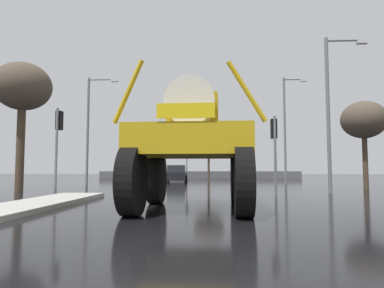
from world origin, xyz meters
name	(u,v)px	position (x,y,z in m)	size (l,w,h in m)	color
ground_plane	(189,188)	(0.00, 18.00, 0.00)	(120.00, 120.00, 0.00)	black
median_island	(26,206)	(-4.18, 6.48, 0.07)	(1.80, 9.40, 0.15)	#B2AFA8
oversize_sprayer	(193,145)	(0.73, 6.56, 1.86)	(3.80, 5.06, 3.90)	black
sedan_ahead	(177,174)	(-1.70, 27.67, 0.71)	(2.01, 4.16, 1.52)	black
traffic_signal_near_left	(58,132)	(-5.46, 11.41, 2.81)	(0.24, 0.54, 3.85)	slate
traffic_signal_near_right	(274,138)	(4.02, 11.42, 2.50)	(0.24, 0.54, 3.43)	slate
traffic_signal_far_left	(187,157)	(-0.87, 29.19, 2.33)	(0.24, 0.55, 3.21)	slate
streetlight_near_right	(331,105)	(7.23, 13.54, 4.31)	(2.09, 0.24, 7.69)	slate
streetlight_far_left	(90,124)	(-7.62, 21.63, 4.51)	(2.30, 0.24, 8.04)	slate
streetlight_far_right	(286,125)	(7.40, 24.09, 4.70)	(1.87, 0.24, 8.51)	slate
bare_tree_left	(23,88)	(-9.07, 14.79, 5.62)	(3.10, 3.10, 7.05)	#473828
bare_tree_right	(364,120)	(10.41, 17.26, 4.05)	(2.61, 2.61, 5.20)	#473828
bare_tree_far_center	(209,132)	(1.20, 34.82, 5.32)	(3.42, 3.42, 6.80)	#473828
roadside_barrier	(199,175)	(0.00, 39.69, 0.45)	(25.25, 0.24, 0.90)	#59595B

